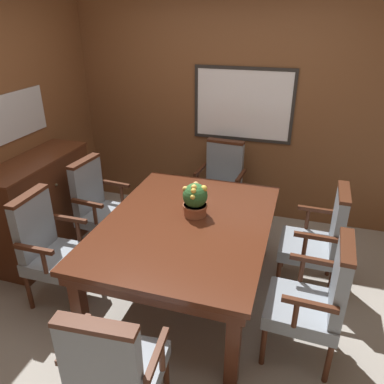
# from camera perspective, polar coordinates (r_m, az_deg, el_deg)

# --- Properties ---
(ground_plane) EXTENTS (14.00, 14.00, 0.00)m
(ground_plane) POSITION_cam_1_polar(r_m,az_deg,el_deg) (3.42, -1.91, -16.22)
(ground_plane) COLOR #A39E93
(wall_back) EXTENTS (7.20, 0.08, 2.45)m
(wall_back) POSITION_cam_1_polar(r_m,az_deg,el_deg) (4.40, 5.62, 11.81)
(wall_back) COLOR brown
(wall_back) RESTS_ON ground_plane
(dining_table) EXTENTS (1.34, 1.78, 0.73)m
(dining_table) POSITION_cam_1_polar(r_m,az_deg,el_deg) (3.13, -0.81, -5.90)
(dining_table) COLOR #4C2314
(dining_table) RESTS_ON ground_plane
(chair_head_near) EXTENTS (0.54, 0.53, 0.99)m
(chair_head_near) POSITION_cam_1_polar(r_m,az_deg,el_deg) (2.30, -11.80, -25.09)
(chair_head_near) COLOR #472314
(chair_head_near) RESTS_ON ground_plane
(chair_right_near) EXTENTS (0.52, 0.53, 0.99)m
(chair_right_near) POSITION_cam_1_polar(r_m,az_deg,el_deg) (2.79, 18.37, -15.14)
(chair_right_near) COLOR #472314
(chair_right_near) RESTS_ON ground_plane
(chair_left_far) EXTENTS (0.53, 0.54, 0.99)m
(chair_left_far) POSITION_cam_1_polar(r_m,az_deg,el_deg) (3.90, -13.91, -1.89)
(chair_left_far) COLOR #472314
(chair_left_far) RESTS_ON ground_plane
(chair_left_near) EXTENTS (0.50, 0.52, 0.99)m
(chair_left_near) POSITION_cam_1_polar(r_m,az_deg,el_deg) (3.36, -20.74, -7.78)
(chair_left_near) COLOR #472314
(chair_left_near) RESTS_ON ground_plane
(chair_right_far) EXTENTS (0.51, 0.52, 0.99)m
(chair_right_far) POSITION_cam_1_polar(r_m,az_deg,el_deg) (3.45, 18.88, -6.57)
(chair_right_far) COLOR #472314
(chair_right_far) RESTS_ON ground_plane
(chair_head_far) EXTENTS (0.54, 0.53, 0.99)m
(chair_head_far) POSITION_cam_1_polar(r_m,az_deg,el_deg) (4.28, 4.42, 1.42)
(chair_head_far) COLOR #472314
(chair_head_far) RESTS_ON ground_plane
(potted_plant) EXTENTS (0.21, 0.22, 0.30)m
(potted_plant) POSITION_cam_1_polar(r_m,az_deg,el_deg) (3.12, 0.47, -1.13)
(potted_plant) COLOR #9E5638
(potted_plant) RESTS_ON dining_table
(sideboard_cabinet) EXTENTS (0.45, 1.21, 1.01)m
(sideboard_cabinet) POSITION_cam_1_polar(r_m,az_deg,el_deg) (4.08, -21.85, -2.02)
(sideboard_cabinet) COLOR #512816
(sideboard_cabinet) RESTS_ON ground_plane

